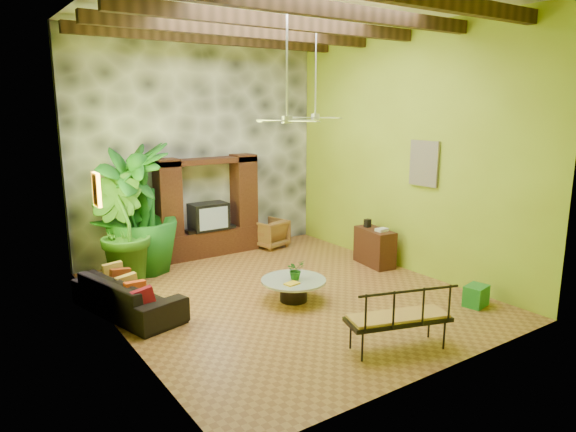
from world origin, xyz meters
TOP-DOWN VIEW (x-y plane):
  - ground at (0.00, 0.00)m, footprint 7.00×7.00m
  - ceiling at (0.00, 0.00)m, footprint 6.00×7.00m
  - back_wall at (0.00, 3.50)m, footprint 6.00×0.02m
  - left_wall at (-3.00, 0.00)m, footprint 0.02×7.00m
  - right_wall at (3.00, 0.00)m, footprint 0.02×7.00m
  - stone_accent_wall at (0.00, 3.44)m, footprint 5.98×0.10m
  - ceiling_beams at (0.00, 0.00)m, footprint 5.95×5.36m
  - entertainment_center at (0.00, 3.14)m, footprint 2.40×0.55m
  - ceiling_fan_front at (-0.20, -0.40)m, footprint 1.28×1.28m
  - ceiling_fan_back at (1.60, 1.20)m, footprint 1.28×1.28m
  - wall_art_mask at (-2.96, 1.00)m, footprint 0.06×0.32m
  - wall_art_painting at (2.96, -0.60)m, footprint 0.06×0.70m
  - sofa at (-2.65, 0.74)m, footprint 1.39×2.35m
  - wicker_armchair at (1.53, 2.91)m, footprint 0.90×0.92m
  - tall_plant_a at (-1.94, 2.74)m, footprint 1.65×1.49m
  - tall_plant_b at (-2.26, 2.31)m, footprint 1.42×1.50m
  - tall_plant_c at (-1.67, 2.79)m, footprint 1.75×1.75m
  - coffee_table at (-0.03, -0.36)m, footprint 1.16×1.16m
  - centerpiece_plant at (0.00, -0.37)m, footprint 0.34×0.30m
  - yellow_tray at (-0.21, -0.56)m, footprint 0.27×0.22m
  - iron_bench at (0.13, -2.80)m, footprint 1.58×0.98m
  - side_console at (2.65, 0.39)m, footprint 0.59×1.05m
  - green_bin at (2.46, -2.35)m, footprint 0.47×0.39m

SIDE VIEW (x-z plane):
  - ground at x=0.00m, z-range 0.00..0.00m
  - green_bin at x=2.46m, z-range 0.00..0.37m
  - coffee_table at x=-0.03m, z-range 0.06..0.46m
  - sofa at x=-2.65m, z-range 0.00..0.64m
  - wicker_armchair at x=1.53m, z-range 0.00..0.69m
  - side_console at x=2.65m, z-range 0.00..0.80m
  - yellow_tray at x=-0.21m, z-range 0.40..0.43m
  - iron_bench at x=0.13m, z-range 0.25..0.82m
  - centerpiece_plant at x=0.00m, z-range 0.40..0.75m
  - entertainment_center at x=0.00m, z-range -0.18..2.12m
  - tall_plant_b at x=-2.26m, z-range 0.00..2.15m
  - tall_plant_a at x=-1.94m, z-range 0.00..2.60m
  - tall_plant_c at x=-1.67m, z-range 0.00..2.69m
  - wall_art_mask at x=-2.96m, z-range 1.83..2.38m
  - wall_art_painting at x=2.96m, z-range 1.85..2.75m
  - back_wall at x=0.00m, z-range 0.00..5.00m
  - left_wall at x=-3.00m, z-range 0.00..5.00m
  - right_wall at x=3.00m, z-range 0.00..5.00m
  - stone_accent_wall at x=0.00m, z-range 0.01..4.99m
  - ceiling_fan_front at x=-0.20m, z-range 2.47..4.33m
  - ceiling_fan_back at x=1.60m, z-range 2.47..4.33m
  - ceiling_beams at x=0.00m, z-range 4.67..4.89m
  - ceiling at x=0.00m, z-range 4.99..5.01m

